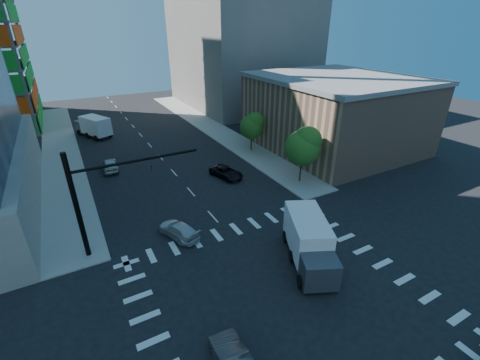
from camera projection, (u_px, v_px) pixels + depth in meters
ground at (284, 297)px, 22.59m from camera, size 160.00×160.00×0.00m
road_markings at (284, 297)px, 22.58m from camera, size 20.00×20.00×0.01m
sidewalk_ne at (211, 127)px, 59.45m from camera, size 5.00×60.00×0.15m
sidewalk_nw at (61, 150)px, 48.55m from camera, size 5.00×60.00×0.15m
commercial_building at (334, 112)px, 48.44m from camera, size 20.50×22.50×10.60m
bg_building_ne at (240, 41)px, 71.45m from camera, size 24.00×30.00×28.00m
signal_mast_nw at (96, 193)px, 24.86m from camera, size 10.20×0.40×9.00m
tree_south at (304, 146)px, 36.96m from camera, size 4.16×4.16×6.82m
tree_north at (253, 125)px, 46.84m from camera, size 3.54×3.52×5.78m
car_nb_far at (226, 172)px, 40.03m from camera, size 3.37×5.16×1.32m
car_sb_near at (179, 230)px, 28.80m from camera, size 3.25×4.88×1.31m
car_sb_mid at (110, 164)px, 41.93m from camera, size 2.21×4.65×1.54m
box_truck_near at (310, 247)px, 25.15m from camera, size 5.50×7.40×3.57m
box_truck_far at (93, 127)px, 54.33m from camera, size 5.33×7.18×3.47m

